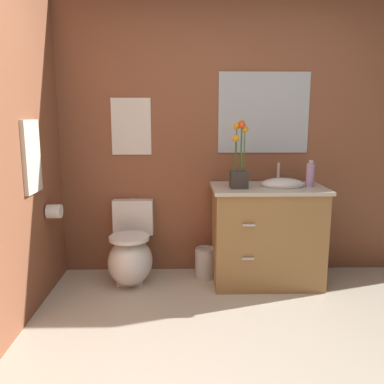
% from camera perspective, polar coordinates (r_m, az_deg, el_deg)
% --- Properties ---
extents(wall_back, '(4.65, 0.05, 2.50)m').
position_cam_1_polar(wall_back, '(3.66, 8.21, 7.96)').
color(wall_back, brown).
rests_on(wall_back, ground_plane).
extents(toilet, '(0.38, 0.59, 0.69)m').
position_cam_1_polar(toilet, '(3.54, -8.70, -8.80)').
color(toilet, white).
rests_on(toilet, ground_plane).
extents(vanity_cabinet, '(0.94, 0.56, 1.02)m').
position_cam_1_polar(vanity_cabinet, '(3.50, 10.60, -5.82)').
color(vanity_cabinet, '#9E7242').
rests_on(vanity_cabinet, ground_plane).
extents(flower_vase, '(0.14, 0.14, 0.55)m').
position_cam_1_polar(flower_vase, '(3.27, 6.73, 3.59)').
color(flower_vase, '#38332D').
rests_on(flower_vase, vanity_cabinet).
extents(soap_bottle, '(0.07, 0.07, 0.22)m').
position_cam_1_polar(soap_bottle, '(3.45, 16.49, 2.38)').
color(soap_bottle, '#B28CBF').
rests_on(soap_bottle, vanity_cabinet).
extents(trash_bin, '(0.18, 0.18, 0.27)m').
position_cam_1_polar(trash_bin, '(3.62, 1.91, -10.05)').
color(trash_bin, '#B7B7BC').
rests_on(trash_bin, ground_plane).
extents(wall_poster, '(0.35, 0.01, 0.49)m').
position_cam_1_polar(wall_poster, '(3.61, -8.65, 9.20)').
color(wall_poster, silver).
extents(wall_mirror, '(0.80, 0.01, 0.70)m').
position_cam_1_polar(wall_mirror, '(3.65, 10.17, 11.04)').
color(wall_mirror, '#B2BCC6').
extents(hanging_towel, '(0.03, 0.28, 0.52)m').
position_cam_1_polar(hanging_towel, '(3.08, -21.87, 4.69)').
color(hanging_towel, beige).
extents(toilet_paper_roll, '(0.11, 0.11, 0.11)m').
position_cam_1_polar(toilet_paper_roll, '(3.36, -19.02, -2.62)').
color(toilet_paper_roll, white).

